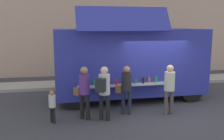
% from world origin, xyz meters
% --- Properties ---
extents(ground_plane, '(60.00, 60.00, 0.00)m').
position_xyz_m(ground_plane, '(0.00, 0.00, 0.00)').
color(ground_plane, '#38383D').
extents(curb_strip, '(28.00, 1.60, 0.15)m').
position_xyz_m(curb_strip, '(-4.73, 4.50, 0.07)').
color(curb_strip, '#9E998E').
rests_on(curb_strip, ground).
extents(food_truck_main, '(6.11, 3.09, 3.73)m').
position_xyz_m(food_truck_main, '(-0.73, 1.88, 1.60)').
color(food_truck_main, '#2C329B').
rests_on(food_truck_main, ground).
extents(trash_bin, '(0.60, 0.60, 0.98)m').
position_xyz_m(trash_bin, '(2.98, 4.20, 0.49)').
color(trash_bin, '#2D6138').
rests_on(trash_bin, ground).
extents(customer_front_ordering, '(0.55, 0.40, 1.70)m').
position_xyz_m(customer_front_ordering, '(-1.34, -0.08, 1.01)').
color(customer_front_ordering, '#1F2536').
rests_on(customer_front_ordering, ground).
extents(customer_mid_with_backpack, '(0.52, 0.57, 1.78)m').
position_xyz_m(customer_mid_with_backpack, '(-2.20, -0.54, 1.09)').
color(customer_mid_with_backpack, black).
rests_on(customer_mid_with_backpack, ground).
extents(customer_rear_waiting, '(0.53, 0.48, 1.77)m').
position_xyz_m(customer_rear_waiting, '(-2.81, -0.30, 1.05)').
color(customer_rear_waiting, black).
rests_on(customer_rear_waiting, ground).
extents(customer_extra_browsing, '(0.36, 0.36, 1.75)m').
position_xyz_m(customer_extra_browsing, '(0.12, -0.39, 1.05)').
color(customer_extra_browsing, '#4F4542').
rests_on(customer_extra_browsing, ground).
extents(child_near_queue, '(0.22, 0.22, 1.06)m').
position_xyz_m(child_near_queue, '(-3.84, -0.44, 0.63)').
color(child_near_queue, black).
rests_on(child_near_queue, ground).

